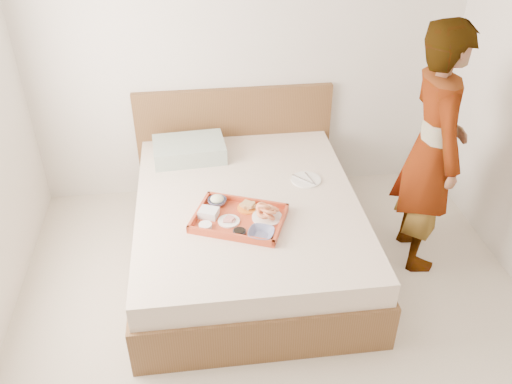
{
  "coord_description": "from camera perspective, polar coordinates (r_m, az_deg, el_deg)",
  "views": [
    {
      "loc": [
        -0.45,
        -2.11,
        2.69
      ],
      "look_at": [
        -0.07,
        0.9,
        0.65
      ],
      "focal_mm": 37.78,
      "sensor_mm": 36.0,
      "label": 1
    }
  ],
  "objects": [
    {
      "name": "sauce_dish",
      "position": [
        3.44,
        -1.77,
        -4.32
      ],
      "size": [
        0.11,
        0.11,
        0.03
      ],
      "primitive_type": "cylinder",
      "rotation": [
        0.0,
        0.0,
        -0.39
      ],
      "color": "black",
      "rests_on": "tray"
    },
    {
      "name": "ground",
      "position": [
        3.45,
        3.11,
        -17.43
      ],
      "size": [
        3.5,
        4.0,
        0.01
      ],
      "primitive_type": "cube",
      "color": "beige",
      "rests_on": "ground"
    },
    {
      "name": "headboard",
      "position": [
        4.65,
        -2.28,
        5.49
      ],
      "size": [
        1.65,
        0.06,
        0.95
      ],
      "primitive_type": "cube",
      "color": "brown",
      "rests_on": "ground"
    },
    {
      "name": "plastic_tub",
      "position": [
        3.61,
        -5.03,
        -2.21
      ],
      "size": [
        0.15,
        0.14,
        0.05
      ],
      "primitive_type": "cube",
      "rotation": [
        0.0,
        0.0,
        -0.39
      ],
      "color": "silver",
      "rests_on": "tray"
    },
    {
      "name": "wall_back",
      "position": [
        4.36,
        -1.0,
        15.34
      ],
      "size": [
        3.5,
        0.01,
        2.6
      ],
      "primitive_type": "cube",
      "color": "silver",
      "rests_on": "ground"
    },
    {
      "name": "meat_plate",
      "position": [
        3.56,
        -2.9,
        -3.1
      ],
      "size": [
        0.19,
        0.19,
        0.01
      ],
      "primitive_type": "cylinder",
      "rotation": [
        0.0,
        0.0,
        -0.39
      ],
      "color": "white",
      "rests_on": "tray"
    },
    {
      "name": "cheese_round",
      "position": [
        3.51,
        -5.38,
        -3.6
      ],
      "size": [
        0.11,
        0.11,
        0.03
      ],
      "primitive_type": "cylinder",
      "rotation": [
        0.0,
        0.0,
        -0.39
      ],
      "color": "white",
      "rests_on": "tray"
    },
    {
      "name": "tray",
      "position": [
        3.57,
        -1.8,
        -2.78
      ],
      "size": [
        0.7,
        0.61,
        0.05
      ],
      "primitive_type": "cube",
      "rotation": [
        0.0,
        0.0,
        -0.39
      ],
      "color": "#C44429",
      "rests_on": "bed"
    },
    {
      "name": "pillow",
      "position": [
        4.3,
        -7.1,
        4.49
      ],
      "size": [
        0.58,
        0.41,
        0.13
      ],
      "primitive_type": "cube",
      "rotation": [
        0.0,
        0.0,
        0.07
      ],
      "color": "#A7B6AA",
      "rests_on": "bed"
    },
    {
      "name": "person",
      "position": [
        3.83,
        18.16,
        4.2
      ],
      "size": [
        0.47,
        0.68,
        1.79
      ],
      "primitive_type": "imported",
      "rotation": [
        0.0,
        0.0,
        1.5
      ],
      "color": "silver",
      "rests_on": "ground"
    },
    {
      "name": "bed",
      "position": [
        3.96,
        -0.9,
        -3.87
      ],
      "size": [
        1.65,
        2.0,
        0.53
      ],
      "primitive_type": "cube",
      "color": "brown",
      "rests_on": "ground"
    },
    {
      "name": "salad_bowl",
      "position": [
        3.72,
        -4.12,
        -1.01
      ],
      "size": [
        0.17,
        0.17,
        0.04
      ],
      "primitive_type": "imported",
      "rotation": [
        0.0,
        0.0,
        -0.39
      ],
      "color": "navy",
      "rests_on": "tray"
    },
    {
      "name": "bread_plate",
      "position": [
        3.67,
        -0.89,
        -1.7
      ],
      "size": [
        0.19,
        0.19,
        0.01
      ],
      "primitive_type": "cylinder",
      "rotation": [
        0.0,
        0.0,
        -0.39
      ],
      "color": "orange",
      "rests_on": "tray"
    },
    {
      "name": "navy_bowl_big",
      "position": [
        3.43,
        0.56,
        -4.42
      ],
      "size": [
        0.22,
        0.22,
        0.04
      ],
      "primitive_type": "imported",
      "rotation": [
        0.0,
        0.0,
        -0.39
      ],
      "color": "navy",
      "rests_on": "tray"
    },
    {
      "name": "prawn_plate",
      "position": [
        3.59,
        1.18,
        -2.68
      ],
      "size": [
        0.26,
        0.26,
        0.01
      ],
      "primitive_type": "cylinder",
      "rotation": [
        0.0,
        0.0,
        -0.39
      ],
      "color": "white",
      "rests_on": "tray"
    },
    {
      "name": "dinner_plate",
      "position": [
        4.01,
        5.33,
        1.3
      ],
      "size": [
        0.29,
        0.29,
        0.01
      ],
      "primitive_type": "cylinder",
      "rotation": [
        0.0,
        0.0,
        0.41
      ],
      "color": "white",
      "rests_on": "bed"
    }
  ]
}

